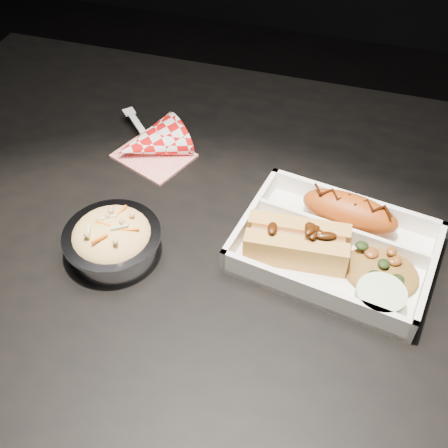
{
  "coord_description": "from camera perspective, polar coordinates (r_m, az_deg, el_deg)",
  "views": [
    {
      "loc": [
        0.14,
        -0.52,
        1.32
      ],
      "look_at": [
        -0.0,
        -0.05,
        0.81
      ],
      "focal_mm": 45.0,
      "sensor_mm": 36.0,
      "label": 1
    }
  ],
  "objects": [
    {
      "name": "cupcake_liner",
      "position": [
        0.7,
        15.52,
        -7.36
      ],
      "size": [
        0.06,
        0.06,
        0.03
      ],
      "primitive_type": "cylinder",
      "color": "beige",
      "rests_on": "food_tray"
    },
    {
      "name": "dining_table",
      "position": [
        0.86,
        1.17,
        -4.38
      ],
      "size": [
        1.2,
        0.8,
        0.75
      ],
      "color": "black",
      "rests_on": "ground"
    },
    {
      "name": "napkin_fork",
      "position": [
        0.9,
        -7.57,
        8.11
      ],
      "size": [
        0.15,
        0.15,
        0.1
      ],
      "rotation": [
        0.0,
        0.0,
        -0.81
      ],
      "color": "red",
      "rests_on": "dining_table"
    },
    {
      "name": "foil_coleslaw_cup",
      "position": [
        0.75,
        -11.27,
        -1.47
      ],
      "size": [
        0.13,
        0.13,
        0.06
      ],
      "color": "silver",
      "rests_on": "dining_table"
    },
    {
      "name": "fried_rice_mound",
      "position": [
        0.74,
        15.8,
        -4.18
      ],
      "size": [
        0.11,
        0.1,
        0.03
      ],
      "primitive_type": "ellipsoid",
      "rotation": [
        0.0,
        0.0,
        -0.17
      ],
      "color": "olive",
      "rests_on": "food_tray"
    },
    {
      "name": "food_tray",
      "position": [
        0.76,
        11.16,
        -2.6
      ],
      "size": [
        0.28,
        0.22,
        0.04
      ],
      "rotation": [
        0.0,
        0.0,
        -0.17
      ],
      "color": "white",
      "rests_on": "dining_table"
    },
    {
      "name": "hotdog",
      "position": [
        0.73,
        7.44,
        -1.72
      ],
      "size": [
        0.14,
        0.07,
        0.06
      ],
      "rotation": [
        0.0,
        0.0,
        0.08
      ],
      "color": "#C59043",
      "rests_on": "food_tray"
    },
    {
      "name": "fried_pastry",
      "position": [
        0.78,
        12.64,
        1.22
      ],
      "size": [
        0.14,
        0.07,
        0.05
      ],
      "primitive_type": "ellipsoid",
      "rotation": [
        0.0,
        0.0,
        -0.17
      ],
      "color": "#9F410F",
      "rests_on": "food_tray"
    },
    {
      "name": "floor",
      "position": [
        1.45,
        0.74,
        -21.64
      ],
      "size": [
        4.0,
        4.0,
        0.05
      ],
      "primitive_type": "cube",
      "color": "black",
      "rests_on": "ground"
    }
  ]
}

